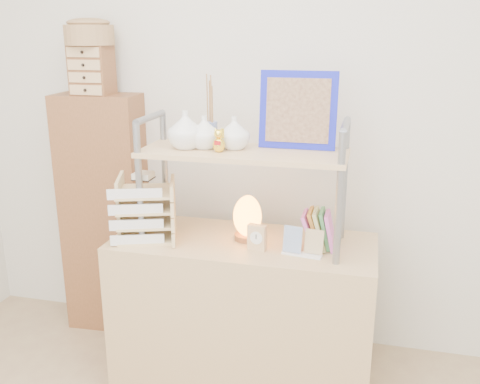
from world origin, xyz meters
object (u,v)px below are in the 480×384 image
object	(u,v)px
cabinet	(105,215)
desk	(243,314)
letter_tray	(146,212)
salt_lamp	(247,217)

from	to	relation	value
cabinet	desk	bearing A→B (deg)	-25.81
desk	letter_tray	world-z (taller)	letter_tray
desk	salt_lamp	size ratio (longest dim) A/B	5.70
letter_tray	salt_lamp	world-z (taller)	letter_tray
desk	cabinet	xyz separation A→B (m)	(-0.89, 0.37, 0.30)
cabinet	letter_tray	world-z (taller)	cabinet
cabinet	letter_tray	size ratio (longest dim) A/B	4.21
desk	cabinet	bearing A→B (deg)	157.48
cabinet	salt_lamp	distance (m)	0.99
desk	cabinet	size ratio (longest dim) A/B	0.89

